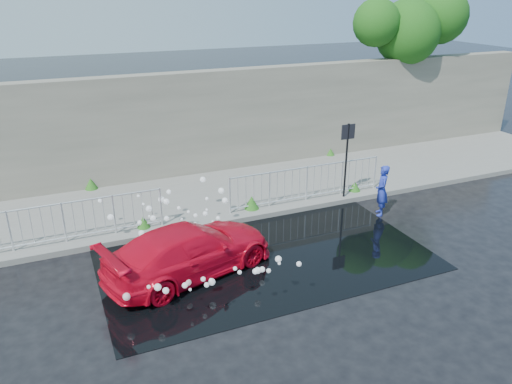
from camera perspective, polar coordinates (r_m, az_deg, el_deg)
ground at (r=11.70m, az=0.51°, el=-9.81°), size 90.00×90.00×0.00m
pavement at (r=15.87m, az=-6.73°, el=-0.64°), size 30.00×4.00×0.15m
curb at (r=14.12m, az=-4.37°, el=-3.54°), size 30.00×0.25×0.16m
retaining_wall at (r=17.30m, az=-9.14°, el=7.56°), size 30.00×0.60×3.50m
puddle at (r=12.66m, az=0.78°, el=-7.10°), size 8.00×5.00×0.01m
sign_post at (r=15.35m, az=10.36°, el=4.90°), size 0.45×0.06×2.50m
tree at (r=21.51m, az=17.49°, el=17.64°), size 5.03×2.55×6.33m
railing_left at (r=13.58m, az=-21.14°, el=-3.12°), size 5.05×0.05×1.10m
railing_right at (r=15.27m, az=5.81°, el=1.14°), size 5.05×0.05×1.10m
weeds at (r=15.22m, az=-7.29°, el=-0.69°), size 12.17×3.93×0.40m
water_spray at (r=12.40m, az=-8.00°, el=-4.62°), size 3.61×5.25×1.05m
red_car at (r=11.72m, az=-7.60°, el=-6.61°), size 4.42×2.79×1.19m
person at (r=14.96m, az=14.18°, el=0.17°), size 0.57×0.66×1.52m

